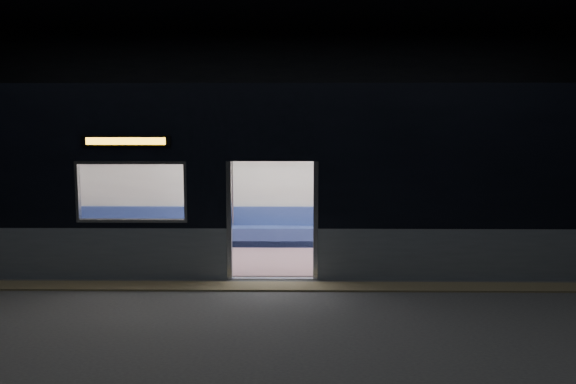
{
  "coord_description": "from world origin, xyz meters",
  "views": [
    {
      "loc": [
        0.4,
        -9.21,
        2.83
      ],
      "look_at": [
        0.25,
        2.3,
        1.36
      ],
      "focal_mm": 38.0,
      "sensor_mm": 36.0,
      "label": 1
    }
  ],
  "objects": [
    {
      "name": "handbag",
      "position": [
        4.09,
        3.34,
        0.66
      ],
      "size": [
        0.27,
        0.24,
        0.13
      ],
      "primitive_type": "cube",
      "rotation": [
        0.0,
        0.0,
        0.07
      ],
      "color": "black",
      "rests_on": "passenger"
    },
    {
      "name": "station_floor",
      "position": [
        0.0,
        0.0,
        -0.01
      ],
      "size": [
        24.0,
        14.0,
        0.01
      ],
      "primitive_type": "cube",
      "color": "#47494C",
      "rests_on": "ground"
    },
    {
      "name": "passenger",
      "position": [
        4.04,
        3.55,
        0.77
      ],
      "size": [
        0.41,
        0.66,
        1.3
      ],
      "rotation": [
        0.0,
        0.0,
        -0.18
      ],
      "color": "black",
      "rests_on": "metro_car"
    },
    {
      "name": "metro_car",
      "position": [
        -0.0,
        2.54,
        1.85
      ],
      "size": [
        18.0,
        3.04,
        3.35
      ],
      "color": "gray",
      "rests_on": "station_floor"
    },
    {
      "name": "tactile_strip",
      "position": [
        0.0,
        0.55,
        0.01
      ],
      "size": [
        22.8,
        0.5,
        0.03
      ],
      "primitive_type": "cube",
      "color": "#8C7F59",
      "rests_on": "station_floor"
    },
    {
      "name": "transit_map",
      "position": [
        2.16,
        3.85,
        1.5
      ],
      "size": [
        1.09,
        0.03,
        0.71
      ],
      "primitive_type": "cube",
      "color": "white",
      "rests_on": "metro_car"
    },
    {
      "name": "station_envelope",
      "position": [
        0.0,
        0.0,
        3.66
      ],
      "size": [
        24.0,
        14.0,
        5.0
      ],
      "color": "black",
      "rests_on": "station_floor"
    }
  ]
}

